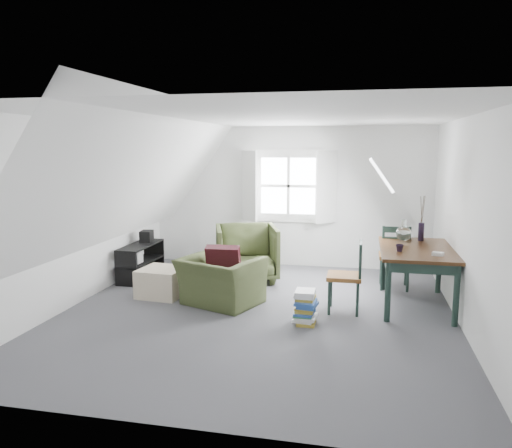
% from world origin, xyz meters
% --- Properties ---
extents(floor, '(5.50, 5.50, 0.00)m').
position_xyz_m(floor, '(0.00, 0.00, 0.00)').
color(floor, '#4A4A4F').
rests_on(floor, ground).
extents(ceiling, '(5.50, 5.50, 0.00)m').
position_xyz_m(ceiling, '(0.00, 0.00, 2.50)').
color(ceiling, white).
rests_on(ceiling, wall_back).
extents(wall_back, '(5.00, 0.00, 5.00)m').
position_xyz_m(wall_back, '(0.00, 2.75, 1.25)').
color(wall_back, silver).
rests_on(wall_back, ground).
extents(wall_front, '(5.00, 0.00, 5.00)m').
position_xyz_m(wall_front, '(0.00, -2.75, 1.25)').
color(wall_front, silver).
rests_on(wall_front, ground).
extents(wall_left, '(0.00, 5.50, 5.50)m').
position_xyz_m(wall_left, '(-2.50, 0.00, 1.25)').
color(wall_left, silver).
rests_on(wall_left, ground).
extents(wall_right, '(0.00, 5.50, 5.50)m').
position_xyz_m(wall_right, '(2.50, 0.00, 1.25)').
color(wall_right, silver).
rests_on(wall_right, ground).
extents(slope_left, '(3.19, 5.50, 4.48)m').
position_xyz_m(slope_left, '(-1.55, 0.00, 1.78)').
color(slope_left, white).
rests_on(slope_left, wall_left).
extents(slope_right, '(3.19, 5.50, 4.48)m').
position_xyz_m(slope_right, '(1.55, 0.00, 1.78)').
color(slope_right, white).
rests_on(slope_right, wall_right).
extents(dormer_window, '(1.71, 0.35, 1.30)m').
position_xyz_m(dormer_window, '(0.00, 2.68, 1.45)').
color(dormer_window, white).
rests_on(dormer_window, wall_back).
extents(skylight, '(0.35, 0.75, 0.47)m').
position_xyz_m(skylight, '(1.55, 1.30, 1.75)').
color(skylight, white).
rests_on(skylight, slope_right).
extents(armchair_near, '(1.25, 1.18, 0.65)m').
position_xyz_m(armchair_near, '(-0.56, 0.26, 0.00)').
color(armchair_near, '#384121').
rests_on(armchair_near, floor).
extents(armchair_far, '(1.22, 1.24, 0.90)m').
position_xyz_m(armchair_far, '(-0.50, 1.58, 0.00)').
color(armchair_far, '#384121').
rests_on(armchair_far, floor).
extents(throw_pillow, '(0.48, 0.29, 0.49)m').
position_xyz_m(throw_pillow, '(-0.56, 0.41, 0.56)').
color(throw_pillow, '#3D1019').
rests_on(throw_pillow, armchair_near).
extents(ottoman, '(0.66, 0.66, 0.41)m').
position_xyz_m(ottoman, '(-1.50, 0.47, 0.20)').
color(ottoman, '#C3B296').
rests_on(ottoman, floor).
extents(dining_table, '(0.96, 1.61, 0.80)m').
position_xyz_m(dining_table, '(2.04, 0.75, 0.70)').
color(dining_table, '#341D0E').
rests_on(dining_table, floor).
extents(demijohn, '(0.22, 0.22, 0.30)m').
position_xyz_m(demijohn, '(1.89, 1.20, 0.93)').
color(demijohn, silver).
rests_on(demijohn, dining_table).
extents(vase_twigs, '(0.08, 0.09, 0.65)m').
position_xyz_m(vase_twigs, '(2.14, 1.30, 0.95)').
color(vase_twigs, black).
rests_on(vase_twigs, dining_table).
extents(cup, '(0.13, 0.13, 0.09)m').
position_xyz_m(cup, '(1.79, 0.45, 0.80)').
color(cup, black).
rests_on(cup, dining_table).
extents(paper_box, '(0.15, 0.13, 0.04)m').
position_xyz_m(paper_box, '(2.24, 0.30, 0.83)').
color(paper_box, white).
rests_on(paper_box, dining_table).
extents(dining_chair_far, '(0.46, 0.46, 0.99)m').
position_xyz_m(dining_chair_far, '(1.80, 1.55, 0.52)').
color(dining_chair_far, brown).
rests_on(dining_chair_far, floor).
extents(dining_chair_near, '(0.44, 0.44, 0.94)m').
position_xyz_m(dining_chair_near, '(1.14, 0.31, 0.49)').
color(dining_chair_near, brown).
rests_on(dining_chair_near, floor).
extents(media_shelf, '(0.37, 1.10, 0.56)m').
position_xyz_m(media_shelf, '(-2.24, 1.29, 0.25)').
color(media_shelf, black).
rests_on(media_shelf, floor).
extents(electronics_box, '(0.21, 0.27, 0.20)m').
position_xyz_m(electronics_box, '(-2.24, 1.58, 0.65)').
color(electronics_box, black).
rests_on(electronics_box, media_shelf).
extents(magazine_stack, '(0.31, 0.37, 0.41)m').
position_xyz_m(magazine_stack, '(0.66, -0.26, 0.21)').
color(magazine_stack, '#B29933').
rests_on(magazine_stack, floor).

